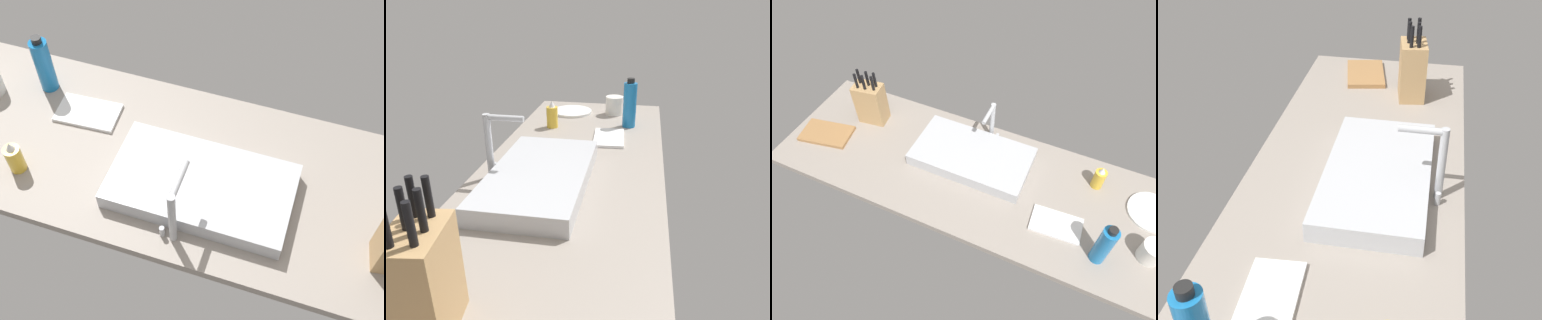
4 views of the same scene
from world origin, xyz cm
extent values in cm
cube|color=gray|center=(0.00, 0.00, 1.75)|extent=(198.71, 66.83, 3.50)
cube|color=#B7BABF|center=(-5.01, 7.59, 6.58)|extent=(56.54, 30.88, 6.15)
cylinder|color=#B7BABF|center=(-2.16, 25.67, 14.96)|extent=(2.40, 2.40, 22.92)
cylinder|color=#B7BABF|center=(-2.16, 19.35, 25.42)|extent=(2.00, 12.65, 2.00)
cylinder|color=#B7BABF|center=(1.34, 25.67, 5.50)|extent=(1.60, 1.60, 4.00)
cube|color=tan|center=(-65.07, 12.51, 14.61)|extent=(15.51, 11.56, 22.22)
cylinder|color=black|center=(-68.67, 9.96, 29.71)|extent=(1.58, 1.58, 7.97)
cylinder|color=black|center=(-69.65, 13.61, 29.71)|extent=(1.58, 1.58, 7.97)
cylinder|color=black|center=(-64.72, 10.51, 29.71)|extent=(1.58, 1.58, 7.97)
cylinder|color=black|center=(-64.74, 13.81, 29.71)|extent=(1.58, 1.58, 7.97)
cylinder|color=black|center=(-60.29, 11.72, 29.71)|extent=(1.58, 1.58, 7.97)
cylinder|color=black|center=(-60.78, 14.49, 29.71)|extent=(1.58, 1.58, 7.97)
cube|color=#9E7042|center=(-81.27, -8.19, 4.40)|extent=(28.10, 19.98, 1.80)
cylinder|color=black|center=(61.10, -18.17, 25.50)|extent=(3.42, 3.42, 2.20)
cube|color=white|center=(42.41, -10.56, 4.10)|extent=(22.48, 14.28, 1.20)
camera|label=1|loc=(-29.74, 90.95, 140.55)|focal=48.28mm
camera|label=2|loc=(-112.28, -24.05, 62.32)|focal=35.21mm
camera|label=3|loc=(37.83, -95.80, 140.13)|focal=33.38mm
camera|label=4|loc=(113.54, 21.31, 93.32)|focal=46.25mm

